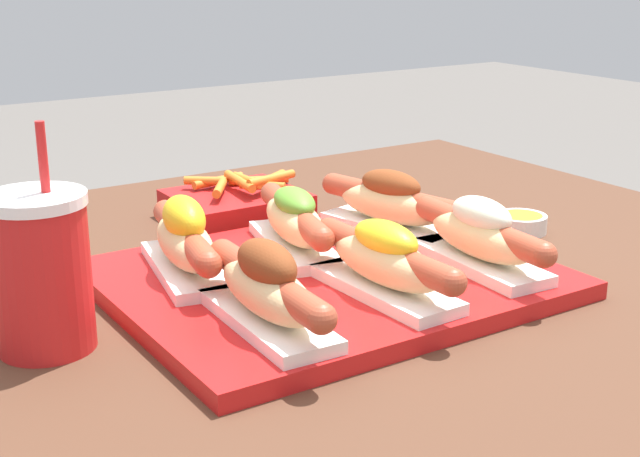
{
  "coord_description": "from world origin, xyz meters",
  "views": [
    {
      "loc": [
        -0.48,
        -0.7,
        1.08
      ],
      "look_at": [
        0.0,
        0.04,
        0.8
      ],
      "focal_mm": 50.0,
      "sensor_mm": 36.0,
      "label": 1
    }
  ],
  "objects_px": {
    "hot_dog_1": "(385,261)",
    "hot_dog_5": "(390,203)",
    "hot_dog_3": "(185,240)",
    "hot_dog_4": "(295,221)",
    "serving_tray": "(331,278)",
    "fries_basket": "(237,203)",
    "hot_dog_0": "(267,289)",
    "hot_dog_2": "(480,236)",
    "sauce_bowl": "(521,222)",
    "drink_cup": "(41,272)"
  },
  "relations": [
    {
      "from": "hot_dog_1",
      "to": "hot_dog_5",
      "type": "height_order",
      "value": "same"
    },
    {
      "from": "hot_dog_3",
      "to": "hot_dog_4",
      "type": "relative_size",
      "value": 1.01
    },
    {
      "from": "serving_tray",
      "to": "hot_dog_4",
      "type": "height_order",
      "value": "hot_dog_4"
    },
    {
      "from": "hot_dog_3",
      "to": "fries_basket",
      "type": "height_order",
      "value": "hot_dog_3"
    },
    {
      "from": "hot_dog_0",
      "to": "fries_basket",
      "type": "bearing_deg",
      "value": 65.96
    },
    {
      "from": "hot_dog_1",
      "to": "hot_dog_5",
      "type": "distance_m",
      "value": 0.2
    },
    {
      "from": "hot_dog_3",
      "to": "fries_basket",
      "type": "bearing_deg",
      "value": 50.59
    },
    {
      "from": "hot_dog_4",
      "to": "hot_dog_0",
      "type": "bearing_deg",
      "value": -128.01
    },
    {
      "from": "hot_dog_2",
      "to": "hot_dog_3",
      "type": "height_order",
      "value": "hot_dog_3"
    },
    {
      "from": "serving_tray",
      "to": "sauce_bowl",
      "type": "xyz_separation_m",
      "value": [
        0.3,
        0.03,
        0.0
      ]
    },
    {
      "from": "hot_dog_2",
      "to": "sauce_bowl",
      "type": "height_order",
      "value": "hot_dog_2"
    },
    {
      "from": "hot_dog_0",
      "to": "hot_dog_4",
      "type": "distance_m",
      "value": 0.21
    },
    {
      "from": "hot_dog_2",
      "to": "fries_basket",
      "type": "relative_size",
      "value": 1.29
    },
    {
      "from": "hot_dog_1",
      "to": "serving_tray",
      "type": "bearing_deg",
      "value": 93.81
    },
    {
      "from": "hot_dog_3",
      "to": "drink_cup",
      "type": "height_order",
      "value": "drink_cup"
    },
    {
      "from": "hot_dog_0",
      "to": "sauce_bowl",
      "type": "distance_m",
      "value": 0.44
    },
    {
      "from": "hot_dog_0",
      "to": "hot_dog_3",
      "type": "relative_size",
      "value": 1.02
    },
    {
      "from": "hot_dog_2",
      "to": "fries_basket",
      "type": "height_order",
      "value": "hot_dog_2"
    },
    {
      "from": "hot_dog_0",
      "to": "serving_tray",
      "type": "bearing_deg",
      "value": 35.33
    },
    {
      "from": "serving_tray",
      "to": "sauce_bowl",
      "type": "relative_size",
      "value": 6.84
    },
    {
      "from": "hot_dog_3",
      "to": "hot_dog_5",
      "type": "distance_m",
      "value": 0.26
    },
    {
      "from": "hot_dog_1",
      "to": "hot_dog_2",
      "type": "relative_size",
      "value": 1.0
    },
    {
      "from": "hot_dog_5",
      "to": "drink_cup",
      "type": "height_order",
      "value": "drink_cup"
    },
    {
      "from": "hot_dog_4",
      "to": "drink_cup",
      "type": "height_order",
      "value": "drink_cup"
    },
    {
      "from": "hot_dog_0",
      "to": "fries_basket",
      "type": "xyz_separation_m",
      "value": [
        0.16,
        0.36,
        -0.03
      ]
    },
    {
      "from": "serving_tray",
      "to": "hot_dog_4",
      "type": "relative_size",
      "value": 2.11
    },
    {
      "from": "serving_tray",
      "to": "hot_dog_4",
      "type": "xyz_separation_m",
      "value": [
        0.0,
        0.08,
        0.04
      ]
    },
    {
      "from": "serving_tray",
      "to": "hot_dog_1",
      "type": "distance_m",
      "value": 0.1
    },
    {
      "from": "fries_basket",
      "to": "hot_dog_3",
      "type": "bearing_deg",
      "value": -129.41
    },
    {
      "from": "serving_tray",
      "to": "fries_basket",
      "type": "relative_size",
      "value": 2.64
    },
    {
      "from": "hot_dog_4",
      "to": "drink_cup",
      "type": "relative_size",
      "value": 1.03
    },
    {
      "from": "hot_dog_2",
      "to": "hot_dog_4",
      "type": "xyz_separation_m",
      "value": [
        -0.13,
        0.15,
        -0.0
      ]
    },
    {
      "from": "serving_tray",
      "to": "hot_dog_3",
      "type": "relative_size",
      "value": 2.09
    },
    {
      "from": "fries_basket",
      "to": "hot_dog_4",
      "type": "bearing_deg",
      "value": -99.38
    },
    {
      "from": "hot_dog_4",
      "to": "hot_dog_1",
      "type": "bearing_deg",
      "value": -89.0
    },
    {
      "from": "hot_dog_0",
      "to": "hot_dog_1",
      "type": "xyz_separation_m",
      "value": [
        0.13,
        0.0,
        -0.0
      ]
    },
    {
      "from": "hot_dog_1",
      "to": "hot_dog_4",
      "type": "xyz_separation_m",
      "value": [
        -0.0,
        0.16,
        -0.0
      ]
    },
    {
      "from": "hot_dog_1",
      "to": "hot_dog_2",
      "type": "xyz_separation_m",
      "value": [
        0.13,
        0.01,
        0.0
      ]
    },
    {
      "from": "hot_dog_1",
      "to": "drink_cup",
      "type": "height_order",
      "value": "drink_cup"
    },
    {
      "from": "hot_dog_5",
      "to": "fries_basket",
      "type": "relative_size",
      "value": 1.26
    },
    {
      "from": "hot_dog_1",
      "to": "fries_basket",
      "type": "height_order",
      "value": "hot_dog_1"
    },
    {
      "from": "hot_dog_1",
      "to": "drink_cup",
      "type": "xyz_separation_m",
      "value": [
        -0.3,
        0.1,
        0.02
      ]
    },
    {
      "from": "hot_dog_4",
      "to": "hot_dog_5",
      "type": "bearing_deg",
      "value": -0.77
    },
    {
      "from": "hot_dog_4",
      "to": "fries_basket",
      "type": "xyz_separation_m",
      "value": [
        0.03,
        0.2,
        -0.03
      ]
    },
    {
      "from": "hot_dog_4",
      "to": "fries_basket",
      "type": "height_order",
      "value": "hot_dog_4"
    },
    {
      "from": "hot_dog_3",
      "to": "hot_dog_2",
      "type": "bearing_deg",
      "value": -29.24
    },
    {
      "from": "serving_tray",
      "to": "hot_dog_3",
      "type": "bearing_deg",
      "value": 151.05
    },
    {
      "from": "hot_dog_0",
      "to": "hot_dog_1",
      "type": "bearing_deg",
      "value": 1.89
    },
    {
      "from": "hot_dog_4",
      "to": "sauce_bowl",
      "type": "distance_m",
      "value": 0.31
    },
    {
      "from": "sauce_bowl",
      "to": "hot_dog_2",
      "type": "bearing_deg",
      "value": -148.02
    }
  ]
}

